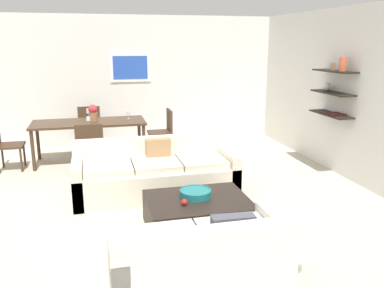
{
  "coord_description": "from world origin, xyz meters",
  "views": [
    {
      "loc": [
        -0.94,
        -5.15,
        2.16
      ],
      "look_at": [
        0.4,
        0.2,
        0.75
      ],
      "focal_mm": 37.59,
      "sensor_mm": 36.0,
      "label": 1
    }
  ],
  "objects_px": {
    "dining_chair_head": "(90,126)",
    "wine_glass_right_far": "(128,113)",
    "loveseat_white": "(205,263)",
    "sofa_beige": "(155,175)",
    "coffee_table": "(198,214)",
    "dining_chair_left_near": "(4,142)",
    "wine_glass_foot": "(88,119)",
    "dining_table": "(89,125)",
    "dining_chair_right_far": "(164,129)",
    "decorative_bowl": "(196,193)",
    "dining_chair_foot": "(90,146)",
    "centerpiece_vase": "(93,113)",
    "apple_on_coffee_table": "(184,202)",
    "wine_glass_head": "(88,111)"
  },
  "relations": [
    {
      "from": "dining_chair_head",
      "to": "wine_glass_right_far",
      "type": "relative_size",
      "value": 5.86
    },
    {
      "from": "loveseat_white",
      "to": "wine_glass_right_far",
      "type": "xyz_separation_m",
      "value": [
        -0.22,
        4.51,
        0.56
      ]
    },
    {
      "from": "sofa_beige",
      "to": "coffee_table",
      "type": "bearing_deg",
      "value": -76.52
    },
    {
      "from": "dining_chair_left_near",
      "to": "wine_glass_foot",
      "type": "xyz_separation_m",
      "value": [
        1.41,
        -0.17,
        0.36
      ]
    },
    {
      "from": "dining_chair_left_near",
      "to": "dining_chair_head",
      "type": "height_order",
      "value": "same"
    },
    {
      "from": "dining_table",
      "to": "wine_glass_right_far",
      "type": "relative_size",
      "value": 13.41
    },
    {
      "from": "sofa_beige",
      "to": "dining_chair_right_far",
      "type": "bearing_deg",
      "value": 76.52
    },
    {
      "from": "sofa_beige",
      "to": "coffee_table",
      "type": "relative_size",
      "value": 1.94
    },
    {
      "from": "decorative_bowl",
      "to": "dining_chair_head",
      "type": "height_order",
      "value": "dining_chair_head"
    },
    {
      "from": "decorative_bowl",
      "to": "wine_glass_foot",
      "type": "distance_m",
      "value": 3.03
    },
    {
      "from": "loveseat_white",
      "to": "dining_chair_foot",
      "type": "relative_size",
      "value": 1.84
    },
    {
      "from": "dining_chair_head",
      "to": "dining_chair_foot",
      "type": "bearing_deg",
      "value": -90.0
    },
    {
      "from": "sofa_beige",
      "to": "centerpiece_vase",
      "type": "bearing_deg",
      "value": 113.27
    },
    {
      "from": "sofa_beige",
      "to": "dining_table",
      "type": "distance_m",
      "value": 2.16
    },
    {
      "from": "apple_on_coffee_table",
      "to": "dining_chair_right_far",
      "type": "relative_size",
      "value": 0.08
    },
    {
      "from": "dining_chair_foot",
      "to": "dining_chair_right_far",
      "type": "height_order",
      "value": "same"
    },
    {
      "from": "loveseat_white",
      "to": "dining_chair_right_far",
      "type": "xyz_separation_m",
      "value": [
        0.47,
        4.59,
        0.21
      ]
    },
    {
      "from": "dining_table",
      "to": "dining_chair_foot",
      "type": "distance_m",
      "value": 0.85
    },
    {
      "from": "dining_chair_head",
      "to": "dining_chair_right_far",
      "type": "distance_m",
      "value": 1.55
    },
    {
      "from": "sofa_beige",
      "to": "wine_glass_right_far",
      "type": "distance_m",
      "value": 2.11
    },
    {
      "from": "dining_chair_head",
      "to": "apple_on_coffee_table",
      "type": "bearing_deg",
      "value": -76.27
    },
    {
      "from": "wine_glass_right_far",
      "to": "wine_glass_head",
      "type": "distance_m",
      "value": 0.78
    },
    {
      "from": "wine_glass_right_far",
      "to": "wine_glass_foot",
      "type": "distance_m",
      "value": 0.87
    },
    {
      "from": "apple_on_coffee_table",
      "to": "centerpiece_vase",
      "type": "distance_m",
      "value": 3.48
    },
    {
      "from": "decorative_bowl",
      "to": "wine_glass_right_far",
      "type": "distance_m",
      "value": 3.27
    },
    {
      "from": "dining_chair_left_near",
      "to": "coffee_table",
      "type": "bearing_deg",
      "value": -48.75
    },
    {
      "from": "wine_glass_foot",
      "to": "apple_on_coffee_table",
      "type": "bearing_deg",
      "value": -71.09
    },
    {
      "from": "loveseat_white",
      "to": "decorative_bowl",
      "type": "height_order",
      "value": "loveseat_white"
    },
    {
      "from": "coffee_table",
      "to": "apple_on_coffee_table",
      "type": "height_order",
      "value": "apple_on_coffee_table"
    },
    {
      "from": "sofa_beige",
      "to": "loveseat_white",
      "type": "relative_size",
      "value": 1.42
    },
    {
      "from": "dining_table",
      "to": "coffee_table",
      "type": "bearing_deg",
      "value": -69.2
    },
    {
      "from": "coffee_table",
      "to": "dining_chair_head",
      "type": "distance_m",
      "value": 4.2
    },
    {
      "from": "loveseat_white",
      "to": "dining_table",
      "type": "distance_m",
      "value": 4.52
    },
    {
      "from": "coffee_table",
      "to": "dining_chair_left_near",
      "type": "xyz_separation_m",
      "value": [
        -2.62,
        2.99,
        0.31
      ]
    },
    {
      "from": "dining_chair_head",
      "to": "wine_glass_head",
      "type": "bearing_deg",
      "value": -90.0
    },
    {
      "from": "dining_chair_foot",
      "to": "wine_glass_head",
      "type": "distance_m",
      "value": 1.25
    },
    {
      "from": "apple_on_coffee_table",
      "to": "wine_glass_head",
      "type": "bearing_deg",
      "value": 105.38
    },
    {
      "from": "loveseat_white",
      "to": "wine_glass_right_far",
      "type": "height_order",
      "value": "wine_glass_right_far"
    },
    {
      "from": "loveseat_white",
      "to": "centerpiece_vase",
      "type": "distance_m",
      "value": 4.52
    },
    {
      "from": "dining_chair_foot",
      "to": "dining_chair_right_far",
      "type": "relative_size",
      "value": 1.0
    },
    {
      "from": "wine_glass_head",
      "to": "dining_table",
      "type": "bearing_deg",
      "value": -90.0
    },
    {
      "from": "apple_on_coffee_table",
      "to": "dining_chair_foot",
      "type": "xyz_separation_m",
      "value": [
        -1.02,
        2.5,
        0.09
      ]
    },
    {
      "from": "coffee_table",
      "to": "dining_chair_left_near",
      "type": "bearing_deg",
      "value": 131.25
    },
    {
      "from": "apple_on_coffee_table",
      "to": "wine_glass_right_far",
      "type": "distance_m",
      "value": 3.47
    },
    {
      "from": "apple_on_coffee_table",
      "to": "wine_glass_foot",
      "type": "distance_m",
      "value": 3.16
    },
    {
      "from": "decorative_bowl",
      "to": "sofa_beige",
      "type": "bearing_deg",
      "value": 104.0
    },
    {
      "from": "dining_chair_left_near",
      "to": "wine_glass_head",
      "type": "relative_size",
      "value": 4.93
    },
    {
      "from": "coffee_table",
      "to": "wine_glass_right_far",
      "type": "height_order",
      "value": "wine_glass_right_far"
    },
    {
      "from": "centerpiece_vase",
      "to": "dining_chair_left_near",
      "type": "bearing_deg",
      "value": -173.02
    },
    {
      "from": "coffee_table",
      "to": "centerpiece_vase",
      "type": "distance_m",
      "value": 3.44
    }
  ]
}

